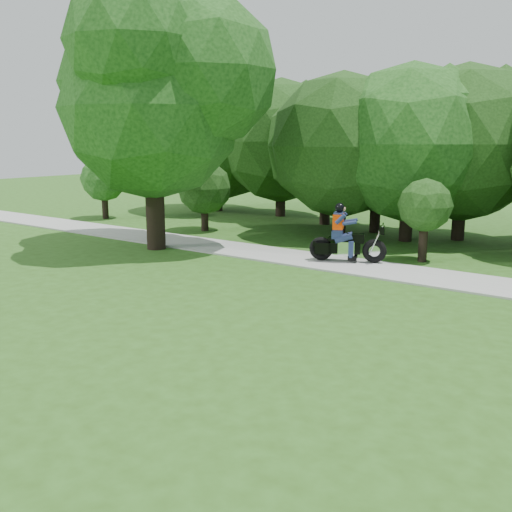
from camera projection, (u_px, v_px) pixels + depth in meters
The scene contains 4 objects.
ground at pixel (314, 375), 9.78m from camera, with size 100.00×100.00×0.00m, color #2A4E16.
walkway at pixel (458, 281), 16.11m from camera, with size 60.00×2.20×0.06m, color gray.
big_tree_west at pixel (157, 87), 20.11m from camera, with size 8.64×6.56×9.96m.
touring_motorcycle at pixel (343, 240), 18.41m from camera, with size 2.38×1.43×1.90m.
Camera 1 is at (4.58, -8.00, 3.98)m, focal length 40.00 mm.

